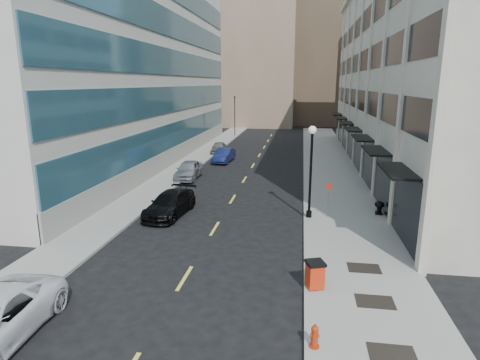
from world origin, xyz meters
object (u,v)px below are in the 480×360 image
(car_black_pickup, at_px, (170,204))
(car_blue_sedan, at_px, (224,155))
(car_grey_sedan, at_px, (219,148))
(sign_post, at_px, (328,194))
(traffic_signal, at_px, (235,99))
(urn_planter, at_px, (380,206))
(car_silver_sedan, at_px, (189,170))
(fire_hydrant, at_px, (315,336))
(lamppost, at_px, (311,163))
(trash_bin, at_px, (315,274))

(car_black_pickup, bearing_deg, car_blue_sedan, 95.86)
(car_black_pickup, height_order, car_blue_sedan, car_black_pickup)
(car_grey_sedan, height_order, sign_post, sign_post)
(traffic_signal, height_order, urn_planter, traffic_signal)
(car_silver_sedan, bearing_deg, urn_planter, -30.11)
(fire_hydrant, relative_size, urn_planter, 0.95)
(car_grey_sedan, bearing_deg, sign_post, -67.15)
(lamppost, bearing_deg, sign_post, 9.43)
(trash_bin, height_order, sign_post, sign_post)
(trash_bin, bearing_deg, car_black_pickup, 116.73)
(car_black_pickup, bearing_deg, car_silver_sedan, 105.06)
(urn_planter, bearing_deg, car_silver_sedan, 150.93)
(car_black_pickup, relative_size, trash_bin, 4.43)
(car_silver_sedan, xyz_separation_m, lamppost, (10.10, -9.22, 2.69))
(car_blue_sedan, bearing_deg, urn_planter, -46.32)
(car_silver_sedan, distance_m, sign_post, 14.42)
(car_silver_sedan, bearing_deg, car_grey_sedan, 88.97)
(car_silver_sedan, bearing_deg, trash_bin, -61.38)
(car_black_pickup, distance_m, car_grey_sedan, 22.46)
(traffic_signal, distance_m, fire_hydrant, 51.42)
(car_blue_sedan, xyz_separation_m, lamppost, (8.50, -16.96, 2.76))
(car_grey_sedan, bearing_deg, urn_planter, -59.59)
(lamppost, bearing_deg, car_grey_sedan, 114.74)
(car_black_pickup, distance_m, urn_planter, 12.98)
(traffic_signal, distance_m, sign_post, 39.46)
(lamppost, height_order, urn_planter, lamppost)
(lamppost, xyz_separation_m, sign_post, (1.10, 0.18, -1.87))
(car_silver_sedan, xyz_separation_m, sign_post, (11.20, -9.04, 0.82))
(traffic_signal, xyz_separation_m, urn_planter, (15.10, -36.36, -5.07))
(fire_hydrant, bearing_deg, car_grey_sedan, 99.54)
(car_grey_sedan, height_order, fire_hydrant, car_grey_sedan)
(car_blue_sedan, xyz_separation_m, sign_post, (9.60, -16.77, 0.89))
(sign_post, bearing_deg, car_grey_sedan, 136.10)
(fire_hydrant, relative_size, sign_post, 0.35)
(traffic_signal, xyz_separation_m, car_blue_sedan, (2.30, -20.62, -5.02))
(car_black_pickup, bearing_deg, car_grey_sedan, 99.99)
(traffic_signal, distance_m, trash_bin, 47.79)
(car_silver_sedan, bearing_deg, fire_hydrant, -66.02)
(trash_bin, bearing_deg, urn_planter, 47.22)
(car_silver_sedan, bearing_deg, car_black_pickup, -82.04)
(car_black_pickup, bearing_deg, sign_post, 10.00)
(lamppost, distance_m, sign_post, 2.17)
(traffic_signal, xyz_separation_m, sign_post, (11.90, -37.39, -4.13))
(car_grey_sedan, relative_size, lamppost, 0.70)
(traffic_signal, relative_size, car_silver_sedan, 1.54)
(car_silver_sedan, relative_size, car_grey_sedan, 1.15)
(car_silver_sedan, bearing_deg, lamppost, -43.43)
(car_grey_sedan, bearing_deg, car_black_pickup, -90.49)
(car_blue_sedan, bearing_deg, car_black_pickup, -85.65)
(traffic_signal, relative_size, car_blue_sedan, 1.64)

